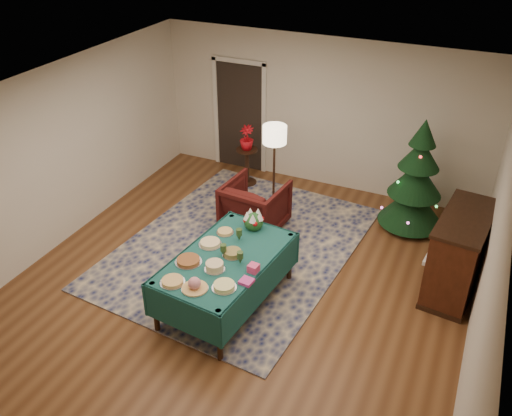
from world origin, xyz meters
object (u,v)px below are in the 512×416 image
at_px(armchair, 255,204).
at_px(side_table, 247,167).
at_px(buffet_table, 226,267).
at_px(potted_plant, 247,143).
at_px(floor_lamp, 275,140).
at_px(gift_box, 253,268).
at_px(piano, 458,254).
at_px(christmas_tree, 416,181).

bearing_deg(armchair, side_table, -54.78).
height_order(buffet_table, potted_plant, potted_plant).
distance_m(floor_lamp, side_table, 1.52).
xyz_separation_m(gift_box, potted_plant, (-1.63, 3.27, 0.02)).
distance_m(armchair, side_table, 1.54).
bearing_deg(floor_lamp, side_table, 138.14).
relative_size(buffet_table, gift_box, 16.97).
height_order(side_table, potted_plant, potted_plant).
bearing_deg(piano, floor_lamp, 164.66).
bearing_deg(floor_lamp, armchair, -98.37).
height_order(buffet_table, armchair, armchair).
height_order(armchair, christmas_tree, christmas_tree).
xyz_separation_m(armchair, side_table, (-0.77, 1.33, -0.12)).
height_order(buffet_table, gift_box, gift_box).
distance_m(buffet_table, christmas_tree, 3.46).
height_order(buffet_table, side_table, buffet_table).
height_order(armchair, piano, piano).
bearing_deg(gift_box, piano, 36.79).
relative_size(floor_lamp, christmas_tree, 0.85).
bearing_deg(christmas_tree, buffet_table, -122.28).
height_order(gift_box, potted_plant, potted_plant).
bearing_deg(floor_lamp, christmas_tree, 13.81).
xyz_separation_m(buffet_table, christmas_tree, (1.85, 2.92, 0.23)).
distance_m(floor_lamp, piano, 3.23).
relative_size(side_table, piano, 0.49).
distance_m(potted_plant, christmas_tree, 3.04).
distance_m(side_table, christmas_tree, 3.08).
bearing_deg(floor_lamp, piano, -15.34).
bearing_deg(potted_plant, gift_box, -63.50).
xyz_separation_m(gift_box, armchair, (-0.86, 1.94, -0.35)).
relative_size(buffet_table, side_table, 2.93).
relative_size(gift_box, christmas_tree, 0.07).
xyz_separation_m(gift_box, side_table, (-1.63, 3.27, -0.47)).
xyz_separation_m(gift_box, piano, (2.24, 1.68, -0.23)).
relative_size(armchair, floor_lamp, 0.58).
height_order(buffet_table, piano, piano).
height_order(armchair, floor_lamp, floor_lamp).
height_order(armchair, potted_plant, potted_plant).
xyz_separation_m(floor_lamp, potted_plant, (-0.85, 0.76, -0.52)).
distance_m(buffet_table, piano, 3.10).
bearing_deg(piano, buffet_table, -149.92).
bearing_deg(christmas_tree, potted_plant, 175.76).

